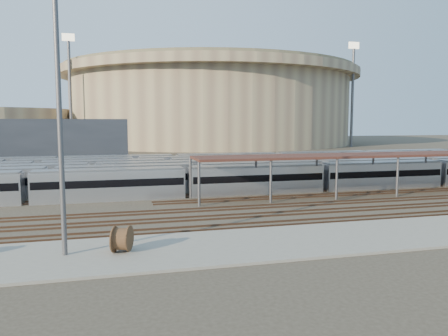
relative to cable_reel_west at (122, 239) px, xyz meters
name	(u,v)px	position (x,y,z in m)	size (l,w,h in m)	color
ground	(270,205)	(16.91, 14.85, -1.15)	(420.00, 420.00, 0.00)	#383026
apron	(278,242)	(11.91, -0.15, -1.05)	(50.00, 9.00, 0.20)	gray
subway_trains	(220,172)	(15.68, 33.35, 0.65)	(130.11, 23.90, 3.60)	silver
inspection_shed	(413,155)	(38.91, 18.85, 3.83)	(60.30, 6.00, 5.30)	#525256
empty_tracks	(287,213)	(16.91, 9.85, -1.06)	(170.00, 9.62, 0.18)	#4C3323
stadium	(210,105)	(41.91, 154.85, 15.32)	(124.00, 124.00, 32.50)	#9C8C6A
service_building	(26,143)	(-18.09, 69.85, 3.85)	(42.00, 20.00, 10.00)	#1E232D
floodlight_0	(70,88)	(-13.09, 124.85, 19.50)	(4.00, 1.00, 38.40)	#525256
floodlight_2	(353,91)	(86.91, 114.85, 19.50)	(4.00, 1.00, 38.40)	#525256
floodlight_3	(126,97)	(6.91, 174.85, 19.50)	(4.00, 1.00, 38.40)	#525256
cable_reel_west	(122,239)	(0.00, 0.00, 0.00)	(1.90, 1.90, 1.06)	brown
yard_light_pole	(59,101)	(-3.92, 0.30, 9.79)	(0.81, 0.36, 21.31)	#525256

